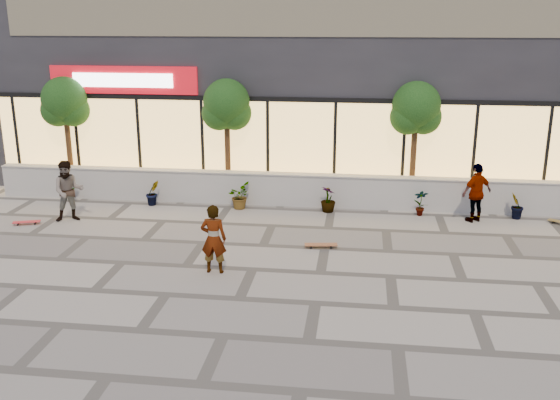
# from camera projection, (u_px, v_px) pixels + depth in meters

# --- Properties ---
(ground) EXTENTS (80.00, 80.00, 0.00)m
(ground) POSITION_uv_depth(u_px,v_px,m) (315.00, 303.00, 13.16)
(ground) COLOR #ABA394
(ground) RESTS_ON ground
(planter_wall) EXTENTS (22.00, 0.42, 1.04)m
(planter_wall) POSITION_uv_depth(u_px,v_px,m) (332.00, 191.00, 19.67)
(planter_wall) COLOR beige
(planter_wall) RESTS_ON ground
(retail_building) EXTENTS (24.00, 9.17, 8.50)m
(retail_building) POSITION_uv_depth(u_px,v_px,m) (342.00, 59.00, 23.83)
(retail_building) COLOR #26252A
(retail_building) RESTS_ON ground
(shrub_a) EXTENTS (0.43, 0.29, 0.81)m
(shrub_a) POSITION_uv_depth(u_px,v_px,m) (70.00, 190.00, 20.24)
(shrub_a) COLOR #143B12
(shrub_a) RESTS_ON ground
(shrub_b) EXTENTS (0.57, 0.57, 0.81)m
(shrub_b) POSITION_uv_depth(u_px,v_px,m) (153.00, 193.00, 19.89)
(shrub_b) COLOR #143B12
(shrub_b) RESTS_ON ground
(shrub_c) EXTENTS (0.68, 0.77, 0.81)m
(shrub_c) POSITION_uv_depth(u_px,v_px,m) (239.00, 196.00, 19.54)
(shrub_c) COLOR #143B12
(shrub_c) RESTS_ON ground
(shrub_d) EXTENTS (0.64, 0.64, 0.81)m
(shrub_d) POSITION_uv_depth(u_px,v_px,m) (328.00, 199.00, 19.19)
(shrub_d) COLOR #143B12
(shrub_d) RESTS_ON ground
(shrub_e) EXTENTS (0.46, 0.35, 0.81)m
(shrub_e) POSITION_uv_depth(u_px,v_px,m) (421.00, 203.00, 18.84)
(shrub_e) COLOR #143B12
(shrub_e) RESTS_ON ground
(shrub_f) EXTENTS (0.55, 0.57, 0.81)m
(shrub_f) POSITION_uv_depth(u_px,v_px,m) (517.00, 206.00, 18.50)
(shrub_f) COLOR #143B12
(shrub_f) RESTS_ON ground
(tree_west) EXTENTS (1.60, 1.50, 3.92)m
(tree_west) POSITION_uv_depth(u_px,v_px,m) (65.00, 105.00, 20.75)
(tree_west) COLOR #4D2F1B
(tree_west) RESTS_ON ground
(tree_midwest) EXTENTS (1.60, 1.50, 3.92)m
(tree_midwest) POSITION_uv_depth(u_px,v_px,m) (227.00, 108.00, 20.07)
(tree_midwest) COLOR #4D2F1B
(tree_midwest) RESTS_ON ground
(tree_mideast) EXTENTS (1.60, 1.50, 3.92)m
(tree_mideast) POSITION_uv_depth(u_px,v_px,m) (416.00, 111.00, 19.32)
(tree_mideast) COLOR #4D2F1B
(tree_mideast) RESTS_ON ground
(skater_center) EXTENTS (0.61, 0.41, 1.66)m
(skater_center) POSITION_uv_depth(u_px,v_px,m) (214.00, 239.00, 14.53)
(skater_center) COLOR silver
(skater_center) RESTS_ON ground
(skater_left) EXTENTS (1.08, 0.98, 1.81)m
(skater_left) POSITION_uv_depth(u_px,v_px,m) (69.00, 191.00, 18.22)
(skater_left) COLOR tan
(skater_left) RESTS_ON ground
(skater_right_near) EXTENTS (1.09, 0.92, 1.75)m
(skater_right_near) POSITION_uv_depth(u_px,v_px,m) (477.00, 193.00, 18.16)
(skater_right_near) COLOR white
(skater_right_near) RESTS_ON ground
(skateboard_center) EXTENTS (0.88, 0.34, 0.10)m
(skateboard_center) POSITION_uv_depth(u_px,v_px,m) (321.00, 245.00, 16.28)
(skateboard_center) COLOR brown
(skateboard_center) RESTS_ON ground
(skateboard_left) EXTENTS (0.79, 0.43, 0.09)m
(skateboard_left) POSITION_uv_depth(u_px,v_px,m) (27.00, 222.00, 18.10)
(skateboard_left) COLOR red
(skateboard_left) RESTS_ON ground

